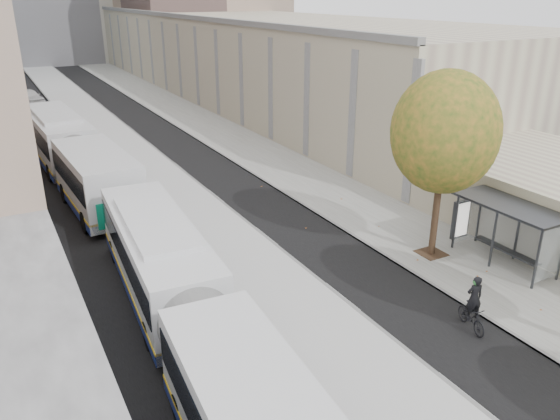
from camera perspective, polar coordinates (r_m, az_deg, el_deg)
bus_platform at (r=39.27m, az=-15.94°, el=5.87°), size 4.25×150.00×0.15m
sidewalk at (r=41.65m, az=-5.15°, el=7.45°), size 4.75×150.00×0.08m
building_tan at (r=71.79m, az=-6.34°, el=16.63°), size 18.00×92.00×8.00m
bus_shelter at (r=23.31m, az=23.19°, el=-0.38°), size 1.90×4.40×2.53m
tree_c at (r=22.17m, az=16.85°, el=7.74°), size 4.20×4.20×7.28m
bus_near at (r=16.83m, az=-9.74°, el=-9.95°), size 3.51×16.76×2.77m
bus_far at (r=33.75m, az=-20.90°, el=5.61°), size 3.63×18.83×3.12m
cyclist at (r=19.01m, az=19.46°, el=-9.81°), size 0.80×1.58×1.94m
distant_car at (r=60.22m, az=-24.73°, el=10.70°), size 2.81×4.57×1.45m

